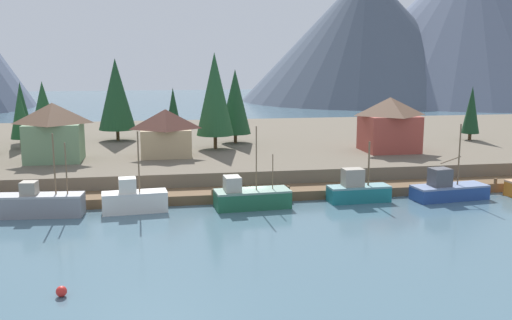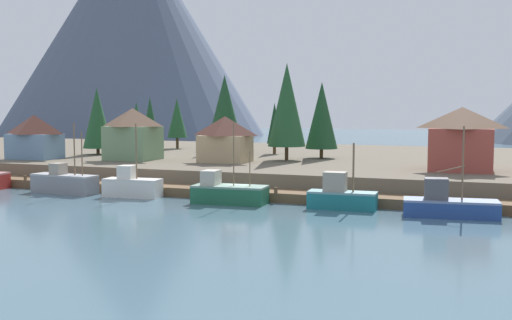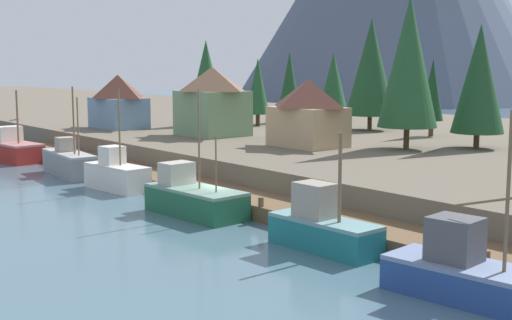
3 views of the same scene
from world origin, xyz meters
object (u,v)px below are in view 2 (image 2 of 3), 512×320
at_px(conifer_near_right, 275,123).
at_px(fishing_boat_grey, 64,183).
at_px(fishing_boat_white, 132,186).
at_px(house_blue, 35,136).
at_px(conifer_centre, 97,118).
at_px(house_red, 462,138).
at_px(fishing_boat_green, 228,193).
at_px(conifer_far_right, 150,118).
at_px(conifer_back_left, 137,123).
at_px(conifer_mid_right, 287,105).
at_px(fishing_boat_teal, 341,196).
at_px(conifer_back_right, 177,118).
at_px(conifer_near_left, 225,109).
at_px(conifer_far_left, 322,115).
at_px(house_tan, 225,139).
at_px(fishing_boat_blue, 448,205).
at_px(house_green, 133,133).

bearing_deg(conifer_near_right, fishing_boat_grey, -112.39).
xyz_separation_m(fishing_boat_white, house_blue, (-23.84, 12.69, 4.46)).
bearing_deg(house_blue, conifer_near_right, 35.81).
relative_size(conifer_near_right, conifer_centre, 0.78).
bearing_deg(conifer_near_right, house_red, -30.43).
bearing_deg(fishing_boat_green, conifer_far_right, 126.55).
distance_m(house_red, conifer_far_right, 53.56).
xyz_separation_m(fishing_boat_white, conifer_back_left, (-16.29, 27.51, 6.04)).
height_order(conifer_mid_right, conifer_centre, conifer_mid_right).
distance_m(house_blue, conifer_near_right, 35.49).
distance_m(fishing_boat_teal, conifer_back_right, 55.46).
bearing_deg(conifer_mid_right, conifer_centre, -179.89).
xyz_separation_m(fishing_boat_green, house_red, (21.80, 17.11, 5.13)).
bearing_deg(fishing_boat_green, conifer_near_left, 110.20).
bearing_deg(conifer_far_left, conifer_centre, -171.12).
bearing_deg(fishing_boat_white, conifer_mid_right, 60.41).
bearing_deg(conifer_far_left, house_tan, -134.23).
bearing_deg(fishing_boat_white, house_red, 21.48).
relative_size(house_red, conifer_far_left, 0.67).
bearing_deg(house_red, conifer_mid_right, 165.29).
bearing_deg(conifer_mid_right, house_tan, -141.84).
xyz_separation_m(conifer_far_left, conifer_far_right, (-31.32, 5.59, -0.69)).
bearing_deg(fishing_boat_grey, conifer_mid_right, 55.17).
distance_m(fishing_boat_blue, conifer_near_left, 50.72).
bearing_deg(conifer_back_right, fishing_boat_teal, -45.58).
height_order(fishing_boat_white, conifer_near_left, conifer_near_left).
relative_size(fishing_boat_white, fishing_boat_green, 0.96).
xyz_separation_m(fishing_boat_green, conifer_back_right, (-26.97, 39.89, 6.78)).
height_order(conifer_near_left, conifer_far_right, conifer_near_left).
height_order(fishing_boat_grey, house_red, house_red).
xyz_separation_m(fishing_boat_white, fishing_boat_blue, (33.01, -0.49, -0.15)).
height_order(house_green, house_blue, house_green).
bearing_deg(conifer_mid_right, conifer_near_right, 116.99).
height_order(fishing_boat_white, fishing_boat_teal, fishing_boat_white).
relative_size(fishing_boat_blue, conifer_near_left, 0.68).
height_order(house_tan, house_red, house_red).
bearing_deg(house_red, conifer_near_left, 155.54).
xyz_separation_m(fishing_boat_green, conifer_mid_right, (-1.20, 23.15, 9.00)).
xyz_separation_m(fishing_boat_blue, house_green, (-43.04, 16.86, 5.09)).
bearing_deg(house_red, conifer_far_left, 149.81).
relative_size(fishing_boat_teal, conifer_near_right, 0.83).
xyz_separation_m(fishing_boat_white, house_tan, (3.49, 17.39, 4.40)).
bearing_deg(conifer_mid_right, fishing_boat_white, -114.42).
bearing_deg(fishing_boat_white, fishing_boat_grey, 175.42).
height_order(conifer_near_right, conifer_far_left, conifer_far_left).
relative_size(fishing_boat_grey, fishing_boat_green, 1.01).
bearing_deg(conifer_near_right, house_tan, -95.08).
relative_size(fishing_boat_blue, house_tan, 1.28).
xyz_separation_m(house_red, conifer_back_left, (-49.64, 10.77, 1.03)).
distance_m(fishing_boat_teal, house_blue, 48.78).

